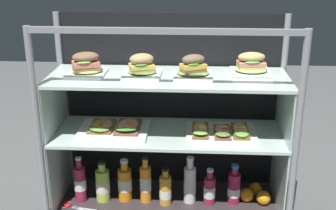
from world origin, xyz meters
name	(u,v)px	position (x,y,z in m)	size (l,w,h in m)	color
ground_plane	(168,209)	(0.00, 0.00, -0.01)	(6.00, 6.00, 0.02)	#545756
case_base_deck	(168,204)	(0.00, 0.00, 0.02)	(1.19, 0.44, 0.04)	#352E2F
case_frame	(169,104)	(0.00, 0.13, 0.53)	(1.19, 0.44, 0.99)	gray
riser_lower_tier	(168,169)	(0.00, 0.00, 0.23)	(1.12, 0.37, 0.37)	silver
shelf_lower_glass	(168,134)	(0.00, 0.00, 0.42)	(1.14, 0.39, 0.01)	silver
riser_upper_tier	(168,106)	(0.00, 0.00, 0.57)	(1.12, 0.37, 0.27)	silver
shelf_upper_glass	(168,78)	(0.00, 0.00, 0.71)	(1.14, 0.39, 0.01)	silver
plated_roll_sandwich_mid_left	(86,66)	(-0.39, 0.00, 0.76)	(0.18, 0.18, 0.11)	white
plated_roll_sandwich_mid_right	(142,68)	(-0.12, -0.01, 0.76)	(0.18, 0.18, 0.11)	white
plated_roll_sandwich_far_left	(193,70)	(0.12, -0.02, 0.76)	(0.18, 0.18, 0.11)	white
plated_roll_sandwich_center	(251,66)	(0.39, 0.05, 0.76)	(0.19, 0.19, 0.11)	white
open_sandwich_tray_left_of_center	(115,129)	(-0.26, -0.01, 0.45)	(0.34, 0.26, 0.06)	white
open_sandwich_tray_near_right_corner	(221,132)	(0.26, -0.02, 0.45)	(0.34, 0.26, 0.06)	white
juice_bottle_front_fourth	(80,183)	(-0.45, -0.02, 0.14)	(0.06, 0.06, 0.25)	#9A2346
juice_bottle_back_left	(103,185)	(-0.34, -0.01, 0.13)	(0.07, 0.07, 0.22)	#B9D44C
juice_bottle_near_post	(125,183)	(-0.22, 0.00, 0.14)	(0.07, 0.07, 0.23)	orange
juice_bottle_tucked_behind	(146,183)	(-0.12, -0.01, 0.15)	(0.06, 0.06, 0.25)	orange
juice_bottle_front_middle	(165,190)	(-0.01, -0.03, 0.12)	(0.06, 0.06, 0.20)	gold
juice_bottle_front_left_end	(190,184)	(0.11, 0.00, 0.15)	(0.06, 0.06, 0.25)	white
juice_bottle_front_right_end	(209,190)	(0.21, -0.01, 0.12)	(0.06, 0.06, 0.20)	#9B2349
juice_bottle_back_right	(234,188)	(0.34, 0.01, 0.13)	(0.06, 0.06, 0.22)	#9C1C44
orange_fruit_beside_bottles	(255,189)	(0.46, 0.09, 0.08)	(0.07, 0.07, 0.07)	orange
orange_fruit_near_left_post	(263,198)	(0.49, -0.01, 0.08)	(0.07, 0.07, 0.07)	orange
orange_fruit_rolled_forward	(247,195)	(0.41, 0.02, 0.08)	(0.07, 0.07, 0.07)	orange
kitchen_scissors	(71,206)	(-0.49, -0.09, 0.05)	(0.20, 0.12, 0.01)	silver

